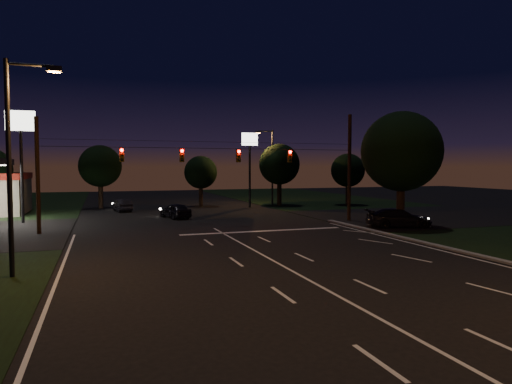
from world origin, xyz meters
name	(u,v)px	position (x,y,z in m)	size (l,w,h in m)	color
ground	(286,268)	(0.00, 0.00, 0.00)	(140.00, 140.00, 0.00)	black
cross_street_right	(419,216)	(20.00, 16.00, 0.00)	(20.00, 16.00, 0.02)	black
edge_line_left	(33,342)	(-9.70, -6.00, 0.01)	(0.14, 40.00, 0.01)	silver
center_line	(356,306)	(0.00, -6.00, 0.01)	(0.14, 40.00, 0.01)	silver
stop_bar	(263,231)	(3.00, 11.50, 0.01)	(12.00, 0.50, 0.01)	silver
utility_pole_right	(349,221)	(12.00, 15.00, 0.00)	(0.30, 0.30, 9.00)	black
utility_pole_left	(39,234)	(-12.00, 15.00, 0.00)	(0.28, 0.28, 8.00)	black
signal_span	(211,155)	(0.00, 14.96, 5.50)	(24.00, 0.40, 1.56)	black
pole_sign_left_near	(21,137)	(-14.00, 22.00, 6.98)	(2.20, 0.30, 9.10)	black
pole_sign_right	(250,152)	(8.00, 30.00, 6.24)	(1.80, 0.30, 8.40)	black
street_light_left	(16,151)	(-11.24, 2.00, 5.24)	(2.20, 0.35, 9.00)	black
street_light_right_far	(270,161)	(11.24, 32.00, 5.24)	(2.20, 0.35, 9.00)	black
tree_right_near	(400,153)	(13.53, 10.17, 5.68)	(6.00, 6.00, 8.76)	black
tree_far_b	(100,167)	(-7.98, 34.13, 4.61)	(4.60, 4.60, 6.98)	black
tree_far_c	(201,173)	(3.02, 33.10, 3.90)	(3.80, 3.80, 5.86)	black
tree_far_d	(279,165)	(12.02, 31.13, 4.83)	(4.80, 4.80, 7.30)	black
tree_far_e	(348,171)	(20.02, 29.11, 4.11)	(4.00, 4.00, 6.18)	black
car_oncoming_a	(175,211)	(-1.66, 21.83, 0.67)	(1.59, 3.96, 1.35)	black
car_oncoming_b	(122,205)	(-5.89, 29.79, 0.63)	(1.33, 3.81, 1.26)	black
car_cross	(399,218)	(13.38, 10.00, 0.71)	(1.99, 4.90, 1.42)	black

